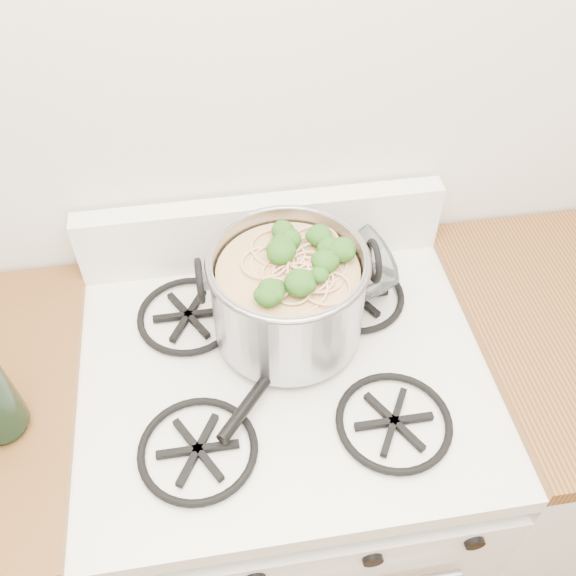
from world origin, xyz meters
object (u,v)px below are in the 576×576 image
at_px(gas_range, 285,483).
at_px(spatula, 298,336).
at_px(glass_bowl, 322,275).
at_px(stock_pot, 288,295).

height_order(gas_range, spatula, spatula).
bearing_deg(spatula, gas_range, -85.11).
xyz_separation_m(spatula, glass_bowl, (0.08, 0.15, 0.00)).
bearing_deg(spatula, glass_bowl, 102.42).
bearing_deg(stock_pot, gas_range, -103.68).
bearing_deg(glass_bowl, stock_pot, -128.06).
height_order(stock_pot, glass_bowl, stock_pot).
bearing_deg(gas_range, stock_pot, 76.32).
distance_m(gas_range, glass_bowl, 0.55).
xyz_separation_m(gas_range, stock_pot, (0.02, 0.08, 0.58)).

